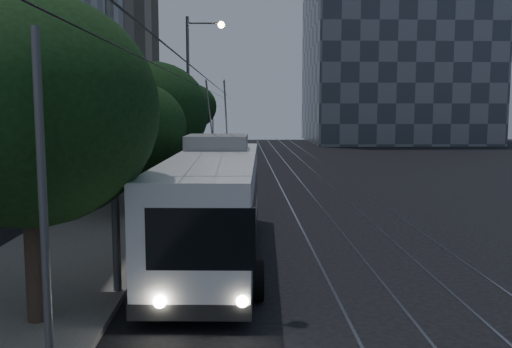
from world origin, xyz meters
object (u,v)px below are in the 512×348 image
Objects in this scene: pickup_silver at (200,179)px; car_white_c at (230,155)px; car_white_a at (202,175)px; streetlamp_far at (195,82)px; car_white_b at (228,161)px; trolleybus at (214,204)px; car_white_d at (223,149)px; streetlamp_near at (128,35)px.

pickup_silver is 1.45× the size of car_white_c.
streetlamp_far is (-0.77, 4.92, 5.56)m from car_white_a.
car_white_b is at bearing 71.34° from pickup_silver.
car_white_c is at bearing 92.43° from trolleybus.
car_white_c is at bearing 79.31° from car_white_a.
pickup_silver is 23.31m from car_white_d.
car_white_d is at bearing 85.17° from streetlamp_far.
pickup_silver is at bearing -83.00° from car_white_c.
pickup_silver is at bearing -95.26° from car_white_a.
pickup_silver is 1.33× the size of car_white_a.
streetlamp_near is (-1.81, -28.14, 5.78)m from car_white_b.
pickup_silver is 0.53× the size of streetlamp_near.
car_white_b is at bearing 92.49° from trolleybus.
pickup_silver is 9.11m from streetlamp_far.
car_white_c reaches higher than car_white_d.
car_white_c is at bearing 98.38° from car_white_b.
streetlamp_near is (-1.84, -3.62, 4.73)m from trolleybus.
streetlamp_far reaches higher than trolleybus.
streetlamp_near reaches higher than car_white_c.
streetlamp_far is (-0.29, 24.11, -0.14)m from streetlamp_near.
streetlamp_near reaches higher than trolleybus.
car_white_c is (-0.01, 29.85, -1.06)m from trolleybus.
car_white_c is 6.78m from car_white_d.
pickup_silver reaches higher than car_white_c.
car_white_b is 1.25× the size of car_white_d.
pickup_silver is (-1.37, 13.28, -0.92)m from trolleybus.
streetlamp_near is (-1.07, -40.20, 5.82)m from car_white_d.
car_white_a is 0.94× the size of car_white_b.
pickup_silver reaches higher than car_white_b.
car_white_c is 34.01m from streetlamp_near.
trolleybus reaches higher than car_white_a.
car_white_d is at bearing 76.64° from pickup_silver.
car_white_a is at bearing 97.43° from trolleybus.
pickup_silver is 16.63m from car_white_c.
pickup_silver is 11.32m from car_white_b.
pickup_silver is 0.54× the size of streetlamp_far.
streetlamp_far is (-2.10, -4.02, 5.63)m from car_white_b.
car_white_a is 7.46m from streetlamp_far.
streetlamp_far is at bearing -91.10° from car_white_c.
car_white_b is at bearing 86.32° from streetlamp_near.
car_white_b is 7.23m from streetlamp_far.
pickup_silver reaches higher than car_white_a.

